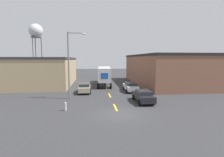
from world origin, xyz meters
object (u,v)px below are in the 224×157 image
at_px(semi_truck, 104,74).
at_px(street_lamp, 70,61).
at_px(parked_car_right_mid, 131,87).
at_px(parked_car_left_far, 85,88).
at_px(water_tower, 36,32).
at_px(fire_hydrant, 65,106).
at_px(parked_car_right_near, 143,96).

distance_m(semi_truck, street_lamp, 14.21).
xyz_separation_m(semi_truck, parked_car_right_mid, (3.89, -8.32, -1.45)).
height_order(semi_truck, street_lamp, street_lamp).
xyz_separation_m(parked_car_left_far, water_tower, (-18.68, 38.10, 14.40)).
bearing_deg(parked_car_right_mid, fire_hydrant, -132.65).
distance_m(semi_truck, parked_car_right_near, 16.27).
height_order(parked_car_right_near, water_tower, water_tower).
distance_m(parked_car_left_far, street_lamp, 6.35).
xyz_separation_m(semi_truck, water_tower, (-22.48, 29.58, 12.95)).
bearing_deg(parked_car_right_mid, parked_car_left_far, -178.57).
bearing_deg(parked_car_right_near, street_lamp, 162.54).
bearing_deg(parked_car_right_near, parked_car_left_far, 136.78).
distance_m(parked_car_right_near, fire_hydrant, 9.67).
distance_m(semi_truck, water_tower, 39.35).
distance_m(parked_car_right_mid, street_lamp, 11.24).
relative_size(parked_car_left_far, fire_hydrant, 5.02).
relative_size(parked_car_right_near, parked_car_right_mid, 1.00).
distance_m(water_tower, street_lamp, 46.77).
distance_m(parked_car_right_near, street_lamp, 10.71).
bearing_deg(street_lamp, fire_hydrant, -89.62).
bearing_deg(water_tower, street_lamp, -68.10).
bearing_deg(semi_truck, parked_car_left_far, -110.44).
distance_m(parked_car_right_mid, water_tower, 48.37).
relative_size(semi_truck, parked_car_left_far, 2.66).
height_order(parked_car_right_mid, water_tower, water_tower).
xyz_separation_m(parked_car_right_mid, fire_hydrant, (-9.29, -10.09, -0.34)).
bearing_deg(parked_car_right_mid, water_tower, 124.82).
bearing_deg(parked_car_right_mid, parked_car_right_near, -90.00).
bearing_deg(water_tower, fire_hydrant, -70.41).
relative_size(semi_truck, parked_car_right_mid, 2.66).
xyz_separation_m(semi_truck, street_lamp, (-5.44, -12.80, 2.93)).
bearing_deg(water_tower, semi_truck, -52.77).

